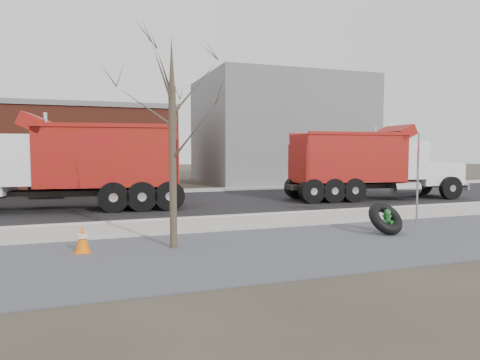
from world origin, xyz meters
name	(u,v)px	position (x,y,z in m)	size (l,w,h in m)	color
ground	(256,224)	(0.00, 0.00, 0.00)	(120.00, 120.00, 0.00)	#383328
gravel_verge	(305,246)	(0.00, -3.50, 0.01)	(60.00, 5.00, 0.03)	slate
sidewalk	(253,222)	(0.00, 0.25, 0.03)	(60.00, 2.50, 0.06)	#9E9B93
curb	(240,216)	(0.00, 1.55, 0.06)	(60.00, 0.15, 0.11)	#9E9B93
road	(207,202)	(0.00, 6.30, 0.01)	(60.00, 9.40, 0.02)	black
far_sidewalk	(183,191)	(0.00, 12.00, 0.03)	(60.00, 2.00, 0.06)	#9E9B93
building_grey	(279,130)	(9.00, 18.00, 4.00)	(12.00, 10.00, 8.00)	slate
building_brick	(8,147)	(-10.00, 17.00, 2.65)	(20.20, 8.20, 5.30)	maroon
bare_tree	(172,115)	(-3.20, -2.60, 3.30)	(3.20, 3.20, 5.20)	#382D23
fire_hydrant	(387,223)	(3.03, -2.81, 0.34)	(0.42, 0.41, 0.73)	#286A2C
truck_tire	(385,218)	(2.92, -2.87, 0.48)	(1.22, 1.10, 1.01)	black
stop_sign	(418,163)	(5.09, -1.69, 2.04)	(0.60, 0.60, 3.01)	gray
traffic_cone_near	(83,239)	(-5.33, -2.42, 0.35)	(0.36, 0.36, 0.69)	orange
dump_truck_red_a	(369,162)	(7.91, 4.84, 1.85)	(9.10, 3.32, 3.63)	black
dump_truck_red_b	(78,162)	(-5.59, 5.49, 1.95)	(9.25, 3.53, 3.83)	black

